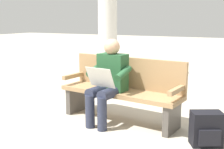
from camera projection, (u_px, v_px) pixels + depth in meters
name	position (u px, v px, depth m)	size (l,w,h in m)	color
ground_plane	(120.00, 121.00, 4.27)	(40.00, 40.00, 0.00)	#B7AD99
bench_near	(122.00, 89.00, 4.25)	(1.84, 0.69, 0.90)	#9E7A51
person_seated	(108.00, 79.00, 4.07)	(0.60, 0.60, 1.18)	#23512D
backpack	(206.00, 129.00, 3.41)	(0.41, 0.37, 0.40)	black
support_pillar	(108.00, 8.00, 7.12)	(0.46, 0.46, 3.40)	silver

